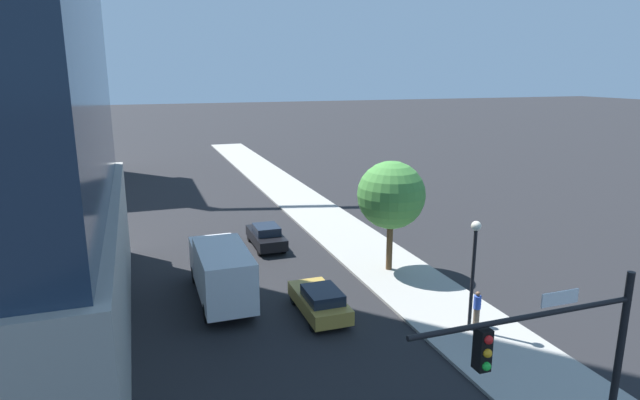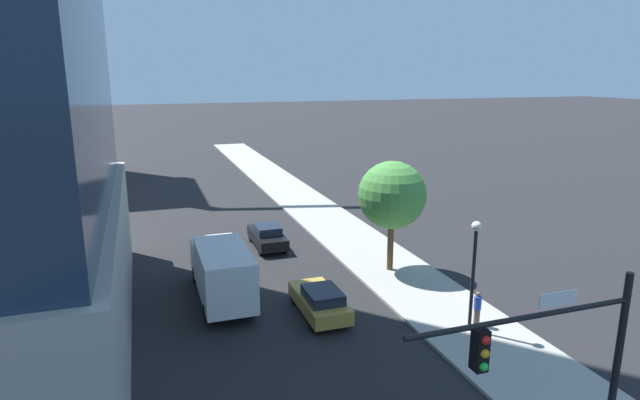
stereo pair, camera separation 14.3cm
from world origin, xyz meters
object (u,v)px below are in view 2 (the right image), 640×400
(traffic_light_pole, at_px, (558,358))
(car_gold, at_px, (320,301))
(box_truck, at_px, (222,270))
(construction_building, at_px, (7,52))
(street_lamp, at_px, (474,259))
(car_black, at_px, (267,236))
(pedestrian_blue_shirt, at_px, (477,308))
(street_tree, at_px, (392,195))

(traffic_light_pole, distance_m, car_gold, 13.61)
(box_truck, bearing_deg, construction_building, 112.49)
(street_lamp, distance_m, car_gold, 7.51)
(construction_building, xyz_separation_m, traffic_light_pole, (21.69, -53.82, -9.02))
(traffic_light_pole, relative_size, car_gold, 1.46)
(car_black, xyz_separation_m, car_gold, (0.00, -10.91, -0.01))
(construction_building, distance_m, pedestrian_blue_shirt, 53.06)
(car_gold, xyz_separation_m, pedestrian_blue_shirt, (6.38, -3.58, 0.23))
(car_black, bearing_deg, construction_building, 123.41)
(street_lamp, bearing_deg, street_tree, 90.21)
(construction_building, bearing_deg, box_truck, -67.51)
(construction_building, distance_m, car_black, 38.07)
(street_tree, height_order, box_truck, street_tree)
(construction_building, height_order, street_tree, construction_building)
(street_lamp, distance_m, car_black, 16.13)
(box_truck, height_order, pedestrian_blue_shirt, box_truck)
(street_tree, xyz_separation_m, pedestrian_blue_shirt, (0.61, -7.71, -3.64))
(street_tree, relative_size, pedestrian_blue_shirt, 3.95)
(street_tree, distance_m, car_gold, 8.08)
(street_tree, distance_m, pedestrian_blue_shirt, 8.55)
(pedestrian_blue_shirt, bearing_deg, street_lamp, -152.54)
(street_lamp, height_order, pedestrian_blue_shirt, street_lamp)
(street_tree, bearing_deg, box_truck, -174.86)
(traffic_light_pole, bearing_deg, box_truck, 110.67)
(box_truck, bearing_deg, car_black, 61.42)
(traffic_light_pole, bearing_deg, pedestrian_blue_shirt, 64.60)
(traffic_light_pole, distance_m, box_truck, 17.53)
(box_truck, bearing_deg, car_gold, -37.77)
(construction_building, relative_size, pedestrian_blue_shirt, 20.95)
(construction_building, height_order, street_lamp, construction_building)
(traffic_light_pole, distance_m, street_tree, 17.51)
(construction_building, bearing_deg, car_black, -56.59)
(street_lamp, bearing_deg, pedestrian_blue_shirt, 27.46)
(traffic_light_pole, bearing_deg, street_lamp, 66.91)
(pedestrian_blue_shirt, bearing_deg, car_gold, 150.72)
(car_black, relative_size, box_truck, 0.61)
(car_gold, bearing_deg, car_black, 90.00)
(street_tree, relative_size, car_black, 1.43)
(street_lamp, relative_size, car_black, 1.13)
(traffic_light_pole, xyz_separation_m, street_lamp, (3.87, 9.07, -0.92))
(pedestrian_blue_shirt, bearing_deg, street_tree, 94.55)
(street_tree, xyz_separation_m, box_truck, (-9.95, -0.89, -2.93))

